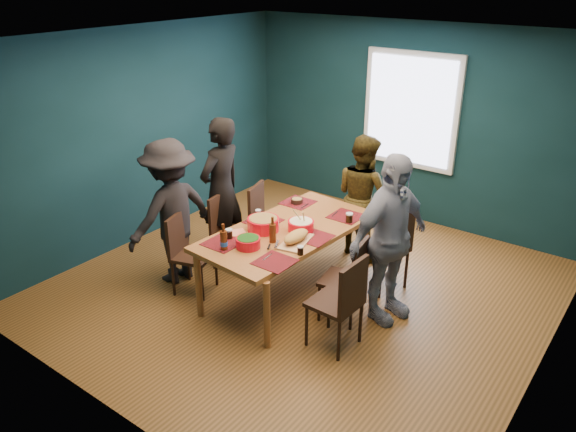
% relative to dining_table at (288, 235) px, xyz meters
% --- Properties ---
extents(room, '(5.01, 5.01, 2.71)m').
position_rel_dining_table_xyz_m(room, '(0.11, 0.43, 0.68)').
color(room, brown).
rests_on(room, ground).
extents(dining_table, '(1.16, 2.09, 0.76)m').
position_rel_dining_table_xyz_m(dining_table, '(0.00, 0.00, 0.00)').
color(dining_table, '#A86B32').
rests_on(dining_table, floor).
extents(chair_left_far, '(0.51, 0.51, 0.92)m').
position_rel_dining_table_xyz_m(chair_left_far, '(-0.75, 0.52, -0.16)').
color(chair_left_far, black).
rests_on(chair_left_far, floor).
extents(chair_left_mid, '(0.46, 0.46, 0.89)m').
position_rel_dining_table_xyz_m(chair_left_mid, '(-0.95, 0.06, -0.17)').
color(chair_left_mid, black).
rests_on(chair_left_mid, floor).
extents(chair_left_near, '(0.51, 0.51, 0.90)m').
position_rel_dining_table_xyz_m(chair_left_near, '(-0.92, -0.62, -0.17)').
color(chair_left_near, black).
rests_on(chair_left_near, floor).
extents(chair_right_far, '(0.58, 0.58, 1.00)m').
position_rel_dining_table_xyz_m(chair_right_far, '(0.87, 0.70, -0.11)').
color(chair_right_far, black).
rests_on(chair_right_far, floor).
extents(chair_right_mid, '(0.46, 0.46, 0.89)m').
position_rel_dining_table_xyz_m(chair_right_mid, '(0.82, -0.06, -0.17)').
color(chair_right_mid, black).
rests_on(chair_right_mid, floor).
extents(chair_right_near, '(0.45, 0.45, 0.95)m').
position_rel_dining_table_xyz_m(chair_right_near, '(1.01, -0.51, -0.14)').
color(chair_right_near, black).
rests_on(chair_right_near, floor).
extents(person_far_left, '(0.45, 0.66, 1.78)m').
position_rel_dining_table_xyz_m(person_far_left, '(-1.11, 0.18, 0.20)').
color(person_far_left, black).
rests_on(person_far_left, floor).
extents(person_back, '(0.90, 0.80, 1.53)m').
position_rel_dining_table_xyz_m(person_back, '(0.18, 1.30, 0.07)').
color(person_back, black).
rests_on(person_back, floor).
extents(person_right, '(0.68, 1.11, 1.76)m').
position_rel_dining_table_xyz_m(person_right, '(1.09, 0.21, 0.19)').
color(person_right, white).
rests_on(person_right, floor).
extents(person_near_left, '(0.75, 1.15, 1.67)m').
position_rel_dining_table_xyz_m(person_near_left, '(-1.21, -0.53, 0.14)').
color(person_near_left, black).
rests_on(person_near_left, floor).
extents(bowl_salad, '(0.34, 0.34, 0.14)m').
position_rel_dining_table_xyz_m(bowl_salad, '(-0.19, -0.17, 0.15)').
color(bowl_salad, red).
rests_on(bowl_salad, dining_table).
extents(bowl_dumpling, '(0.28, 0.28, 0.26)m').
position_rel_dining_table_xyz_m(bowl_dumpling, '(0.13, 0.06, 0.13)').
color(bowl_dumpling, red).
rests_on(bowl_dumpling, dining_table).
extents(bowl_herbs, '(0.25, 0.25, 0.11)m').
position_rel_dining_table_xyz_m(bowl_herbs, '(-0.07, -0.57, 0.13)').
color(bowl_herbs, red).
rests_on(bowl_herbs, dining_table).
extents(cutting_board, '(0.32, 0.57, 0.12)m').
position_rel_dining_table_xyz_m(cutting_board, '(0.25, -0.21, 0.13)').
color(cutting_board, tan).
rests_on(cutting_board, dining_table).
extents(small_bowl, '(0.14, 0.14, 0.06)m').
position_rel_dining_table_xyz_m(small_bowl, '(-0.33, 0.63, 0.10)').
color(small_bowl, black).
rests_on(small_bowl, dining_table).
extents(beer_bottle_a, '(0.08, 0.08, 0.28)m').
position_rel_dining_table_xyz_m(beer_bottle_a, '(-0.23, -0.75, 0.17)').
color(beer_bottle_a, '#49200D').
rests_on(beer_bottle_a, dining_table).
extents(beer_bottle_b, '(0.07, 0.07, 0.28)m').
position_rel_dining_table_xyz_m(beer_bottle_b, '(0.06, -0.33, 0.18)').
color(beer_bottle_b, '#49200D').
rests_on(beer_bottle_b, dining_table).
extents(cola_glass_a, '(0.08, 0.08, 0.10)m').
position_rel_dining_table_xyz_m(cola_glass_a, '(-0.35, -0.54, 0.13)').
color(cola_glass_a, black).
rests_on(cola_glass_a, dining_table).
extents(cola_glass_b, '(0.06, 0.06, 0.09)m').
position_rel_dining_table_xyz_m(cola_glass_b, '(0.44, -0.39, 0.12)').
color(cola_glass_b, black).
rests_on(cola_glass_b, dining_table).
extents(cola_glass_c, '(0.08, 0.08, 0.11)m').
position_rel_dining_table_xyz_m(cola_glass_c, '(0.44, 0.53, 0.13)').
color(cola_glass_c, black).
rests_on(cola_glass_c, dining_table).
extents(cola_glass_d, '(0.06, 0.06, 0.09)m').
position_rel_dining_table_xyz_m(cola_glass_d, '(-0.45, 0.05, 0.12)').
color(cola_glass_d, black).
rests_on(cola_glass_d, dining_table).
extents(napkin_a, '(0.19, 0.19, 0.00)m').
position_rel_dining_table_xyz_m(napkin_a, '(0.33, 0.03, 0.07)').
color(napkin_a, '#DC7E5C').
rests_on(napkin_a, dining_table).
extents(napkin_b, '(0.22, 0.22, 0.00)m').
position_rel_dining_table_xyz_m(napkin_b, '(-0.37, -0.38, 0.07)').
color(napkin_b, '#DC7E5C').
rests_on(napkin_b, dining_table).
extents(napkin_c, '(0.13, 0.13, 0.00)m').
position_rel_dining_table_xyz_m(napkin_c, '(0.35, -0.67, 0.07)').
color(napkin_c, '#DC7E5C').
rests_on(napkin_c, dining_table).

